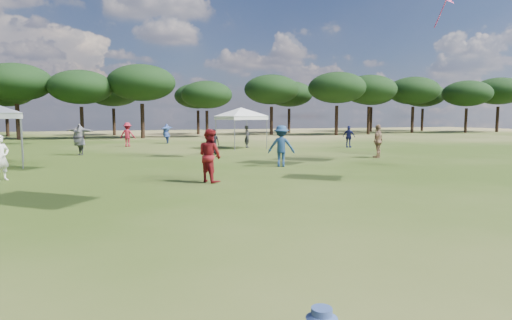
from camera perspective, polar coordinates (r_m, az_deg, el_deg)
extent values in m
cylinder|color=black|center=(47.80, -29.16, 4.47)|extent=(0.40, 0.40, 3.46)
ellipsoid|color=black|center=(47.91, -29.39, 9.03)|extent=(6.73, 6.73, 3.63)
cylinder|color=black|center=(46.16, -22.18, 4.60)|extent=(0.37, 0.37, 3.21)
ellipsoid|color=black|center=(46.24, -22.35, 8.98)|extent=(6.24, 6.24, 3.36)
cylinder|color=black|center=(45.96, -14.88, 5.05)|extent=(0.41, 0.41, 3.56)
ellipsoid|color=black|center=(46.09, -15.01, 9.92)|extent=(6.91, 6.91, 3.73)
cylinder|color=black|center=(47.54, -6.55, 4.82)|extent=(0.33, 0.33, 2.88)
ellipsoid|color=black|center=(47.59, -6.59, 8.63)|extent=(5.60, 5.60, 3.02)
cylinder|color=black|center=(52.71, 2.07, 5.25)|extent=(0.39, 0.39, 3.44)
ellipsoid|color=black|center=(52.81, 2.09, 9.36)|extent=(6.69, 6.69, 3.60)
cylinder|color=black|center=(52.35, 10.68, 5.20)|extent=(0.40, 0.40, 3.53)
ellipsoid|color=black|center=(52.46, 10.76, 9.45)|extent=(6.86, 6.86, 3.70)
cylinder|color=black|center=(55.40, 14.77, 5.11)|extent=(0.40, 0.40, 3.47)
ellipsoid|color=black|center=(55.50, 14.87, 9.05)|extent=(6.74, 6.74, 3.63)
cylinder|color=black|center=(62.30, 20.13, 5.05)|extent=(0.41, 0.41, 3.57)
ellipsoid|color=black|center=(62.39, 20.26, 8.66)|extent=(6.94, 6.94, 3.74)
cylinder|color=black|center=(65.57, 26.19, 4.74)|extent=(0.38, 0.38, 3.35)
ellipsoid|color=black|center=(65.64, 26.33, 7.95)|extent=(6.51, 6.51, 3.51)
cylinder|color=black|center=(70.79, 29.49, 4.74)|extent=(0.42, 0.42, 3.66)
ellipsoid|color=black|center=(70.88, 29.65, 7.99)|extent=(7.10, 7.10, 3.83)
cylinder|color=black|center=(55.54, -30.25, 4.33)|extent=(0.36, 0.36, 3.11)
ellipsoid|color=black|center=(55.60, -30.43, 7.85)|extent=(6.05, 6.05, 3.26)
cylinder|color=black|center=(54.10, -18.41, 4.85)|extent=(0.37, 0.37, 3.20)
ellipsoid|color=black|center=(54.17, -18.53, 8.57)|extent=(6.21, 6.21, 3.35)
cylinder|color=black|center=(54.32, -7.71, 4.98)|extent=(0.34, 0.34, 2.99)
ellipsoid|color=black|center=(54.38, -7.76, 8.45)|extent=(5.81, 5.81, 3.13)
cylinder|color=black|center=(58.97, 4.43, 5.24)|extent=(0.38, 0.38, 3.31)
ellipsoid|color=black|center=(59.05, 4.46, 8.77)|extent=(6.43, 6.43, 3.47)
cylinder|color=black|center=(66.32, 15.08, 5.26)|extent=(0.42, 0.42, 3.64)
ellipsoid|color=black|center=(66.41, 15.17, 8.71)|extent=(7.06, 7.06, 3.81)
cylinder|color=black|center=(71.59, 21.28, 5.02)|extent=(0.40, 0.40, 3.46)
ellipsoid|color=black|center=(71.66, 21.40, 8.06)|extent=(6.72, 6.72, 3.62)
cylinder|color=gray|center=(21.03, -28.78, 2.14)|extent=(0.06, 0.06, 2.33)
cylinder|color=gray|center=(24.09, -28.73, 2.52)|extent=(0.06, 0.06, 2.33)
cylinder|color=gray|center=(28.20, -2.87, 3.48)|extent=(0.06, 0.06, 2.20)
cylinder|color=gray|center=(29.61, 1.44, 3.59)|extent=(0.06, 0.06, 2.20)
cylinder|color=gray|center=(30.45, -5.36, 3.63)|extent=(0.06, 0.06, 2.20)
cylinder|color=gray|center=(31.75, -1.25, 3.75)|extent=(0.06, 0.06, 2.20)
cube|color=white|center=(29.95, -2.02, 5.63)|extent=(3.28, 3.28, 0.25)
pyramid|color=white|center=(29.96, -2.02, 7.01)|extent=(5.45, 5.45, 0.60)
cone|color=#435E9E|center=(4.02, 8.75, -19.91)|extent=(0.28, 0.28, 0.03)
cylinder|color=#435E9E|center=(4.00, 8.76, -19.39)|extent=(0.19, 0.19, 0.07)
imported|color=black|center=(25.42, -5.73, 2.44)|extent=(0.79, 0.56, 1.52)
imported|color=#966F52|center=(24.23, 15.95, 2.43)|extent=(1.14, 0.95, 1.82)
imported|color=navy|center=(31.75, 12.27, 3.06)|extent=(0.85, 0.98, 1.58)
imported|color=#4A494E|center=(26.95, -22.50, 2.54)|extent=(1.95, 2.09, 1.83)
imported|color=white|center=(17.47, -30.87, 0.26)|extent=(0.70, 0.69, 1.63)
imported|color=#303035|center=(30.99, -1.18, 3.14)|extent=(0.64, 0.70, 1.60)
imported|color=maroon|center=(33.49, -16.75, 3.27)|extent=(1.34, 1.10, 1.80)
imported|color=maroon|center=(14.74, -6.18, 0.59)|extent=(1.02, 1.11, 1.83)
imported|color=navy|center=(19.27, 3.39, 1.87)|extent=(1.38, 1.15, 1.86)
imported|color=navy|center=(36.58, -11.86, 3.48)|extent=(1.59, 2.00, 1.66)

